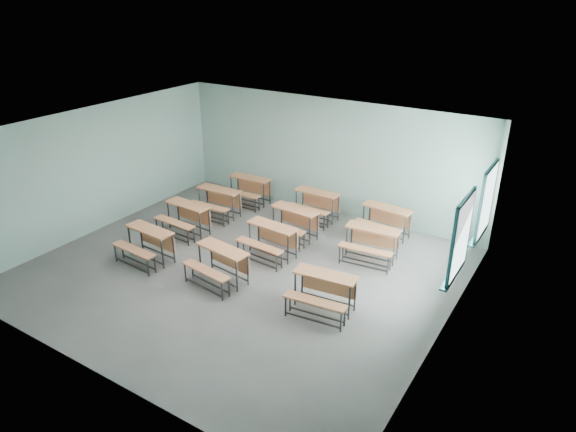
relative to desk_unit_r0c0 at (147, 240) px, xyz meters
name	(u,v)px	position (x,y,z in m)	size (l,w,h in m)	color
room	(243,206)	(2.20, 0.83, 1.07)	(9.04, 8.04, 3.24)	slate
desk_unit_r0c0	(147,240)	(0.00, 0.00, 0.00)	(1.31, 0.93, 0.78)	#CB7649
desk_unit_r0c1	(219,260)	(2.02, 0.16, 0.00)	(1.35, 1.00, 0.78)	#CB7649
desk_unit_r0c2	(323,288)	(4.42, 0.38, 0.00)	(1.33, 0.96, 0.78)	#CB7649
desk_unit_r1c0	(185,214)	(-0.25, 1.57, 0.00)	(1.30, 0.91, 0.78)	#CB7649
desk_unit_r1c1	(270,236)	(2.29, 1.67, 0.00)	(1.31, 0.93, 0.78)	#CB7649
desk_unit_r2c0	(217,199)	(-0.23, 2.82, 0.00)	(1.28, 0.88, 0.78)	#CB7649
desk_unit_r2c1	(293,219)	(2.24, 2.78, 0.00)	(1.32, 0.95, 0.78)	#CB7649
desk_unit_r2c2	(371,240)	(4.37, 2.79, 0.00)	(1.32, 0.95, 0.78)	#CB7649
desk_unit_r3c0	(248,187)	(-0.05, 4.03, 0.00)	(1.27, 0.87, 0.78)	#CB7649
desk_unit_r3c1	(315,202)	(2.16, 4.09, 0.00)	(1.27, 0.88, 0.78)	#CB7649
desk_unit_r3c2	(385,218)	(4.18, 4.09, 0.00)	(1.31, 0.94, 0.78)	#CB7649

